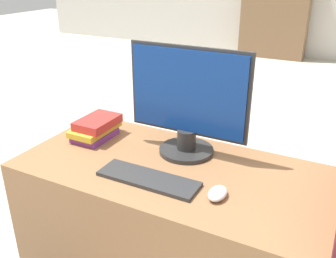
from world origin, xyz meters
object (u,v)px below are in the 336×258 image
object	(u,v)px
book_stack	(96,128)
monitor	(188,103)
keyboard	(148,179)
mouse	(218,193)

from	to	relation	value
book_stack	monitor	bearing A→B (deg)	7.82
book_stack	keyboard	bearing A→B (deg)	-28.14
monitor	mouse	xyz separation A→B (m)	(0.25, -0.27, -0.22)
mouse	book_stack	size ratio (longest dim) A/B	0.42
monitor	book_stack	world-z (taller)	monitor
monitor	keyboard	bearing A→B (deg)	-96.34
monitor	mouse	world-z (taller)	monitor
mouse	book_stack	xyz separation A→B (m)	(-0.71, 0.21, 0.03)
monitor	book_stack	bearing A→B (deg)	-172.18
mouse	book_stack	bearing A→B (deg)	163.38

